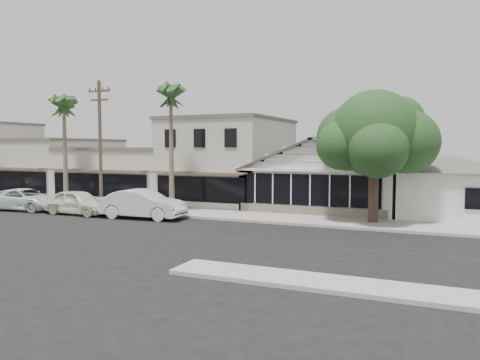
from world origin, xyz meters
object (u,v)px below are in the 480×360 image
at_px(car_0, 78,202).
at_px(car_1, 143,204).
at_px(utility_pole, 100,142).
at_px(shade_tree, 374,136).
at_px(car_2, 25,199).

bearing_deg(car_0, car_1, -87.14).
distance_m(utility_pole, car_1, 6.18).
distance_m(car_1, shade_tree, 14.59).
height_order(car_1, shade_tree, shade_tree).
bearing_deg(car_1, utility_pole, 66.86).
bearing_deg(shade_tree, car_1, -164.87).
xyz_separation_m(utility_pole, car_0, (-0.45, -1.78, -3.97)).
height_order(utility_pole, car_0, utility_pole).
xyz_separation_m(car_2, shade_tree, (23.49, 3.73, 4.33)).
relative_size(car_1, car_2, 1.00).
height_order(car_1, car_2, car_1).
height_order(utility_pole, car_2, utility_pole).
bearing_deg(car_0, utility_pole, -13.97).
relative_size(car_1, shade_tree, 0.71).
bearing_deg(utility_pole, shade_tree, 6.65).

